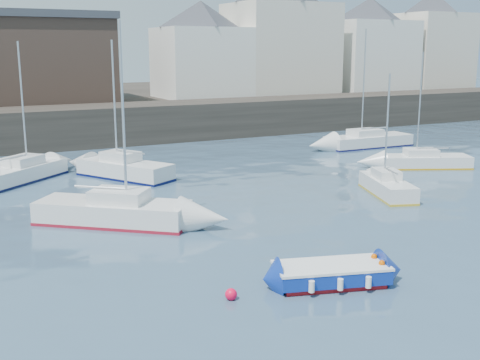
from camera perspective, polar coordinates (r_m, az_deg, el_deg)
name	(u,v)px	position (r m, az deg, el deg)	size (l,w,h in m)	color
water	(428,309)	(18.73, 17.36, -11.58)	(220.00, 220.00, 0.00)	#2D4760
quay_wall	(108,125)	(48.95, -12.43, 5.16)	(90.00, 5.00, 3.00)	#28231E
land_strip	(63,106)	(66.43, -16.47, 6.70)	(90.00, 32.00, 2.80)	#28231E
bldg_east_a	(280,34)	(62.95, 3.85, 13.64)	(13.36, 13.36, 11.80)	beige
bldg_east_b	(369,44)	(68.84, 12.13, 12.51)	(11.88, 11.88, 9.95)	white
bldg_east_c	(431,40)	(74.83, 17.64, 12.57)	(11.14, 11.14, 10.95)	beige
bldg_east_d	(201,49)	(58.36, -3.69, 12.32)	(11.14, 11.14, 8.95)	white
warehouse	(10,58)	(55.37, -20.99, 10.77)	(16.40, 10.40, 7.60)	#3D2D26
blue_dinghy	(331,273)	(19.67, 8.62, -8.75)	(3.93, 2.52, 0.69)	maroon
sailboat_b	(114,211)	(26.48, -11.89, -2.92)	(6.49, 5.85, 8.55)	silver
sailboat_c	(387,186)	(31.92, 13.78, -0.55)	(2.98, 4.93, 6.18)	silver
sailboat_d	(424,161)	(39.89, 17.07, 1.76)	(5.90, 4.00, 7.21)	silver
sailboat_f	(124,169)	(35.71, -10.91, 1.07)	(4.74, 6.21, 7.89)	silver
sailboat_g	(368,140)	(47.22, 12.05, 3.69)	(7.00, 2.36, 8.81)	silver
sailboat_h	(21,172)	(36.42, -20.07, 0.68)	(5.85, 5.45, 7.81)	silver
buoy_near	(231,299)	(18.53, -0.85, -11.26)	(0.37, 0.37, 0.37)	#FF0837
buoy_far	(111,205)	(29.84, -12.14, -2.30)	(0.43, 0.43, 0.43)	#FF0837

